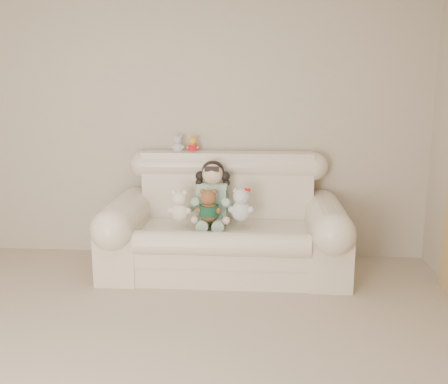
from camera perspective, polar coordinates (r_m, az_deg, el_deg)
wall_back at (r=4.87m, az=-4.08°, el=7.93°), size 4.50×0.00×4.50m
sofa at (r=4.46m, az=0.09°, el=-2.68°), size 2.10×0.95×1.03m
seated_child at (r=4.50m, az=-1.26°, el=-0.03°), size 0.39×0.46×0.57m
brown_teddy at (r=4.32m, az=-1.72°, el=-1.13°), size 0.25×0.22×0.33m
white_cat at (r=4.33m, az=1.92°, el=-1.01°), size 0.26×0.23×0.34m
cream_teddy at (r=4.34m, az=-4.96°, el=-1.22°), size 0.23×0.20×0.32m
yellow_mini_bear at (r=4.76m, az=-3.49°, el=5.42°), size 0.13×0.11×0.18m
grey_mini_plush at (r=4.76m, az=-5.15°, el=5.50°), size 0.13×0.11×0.20m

